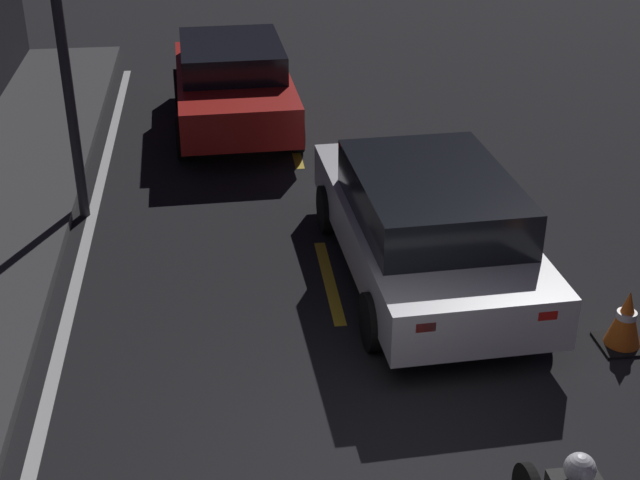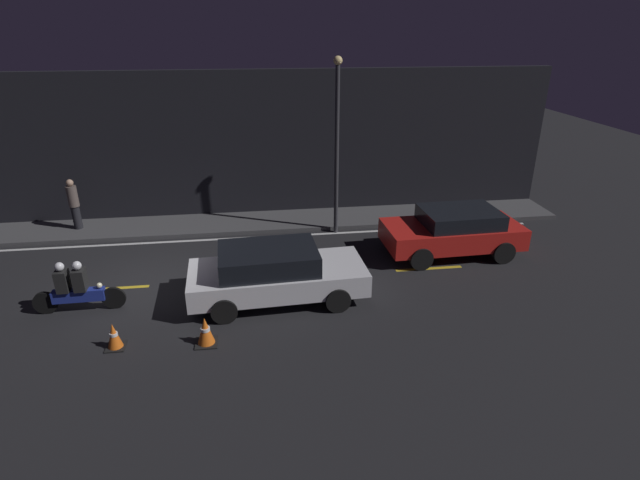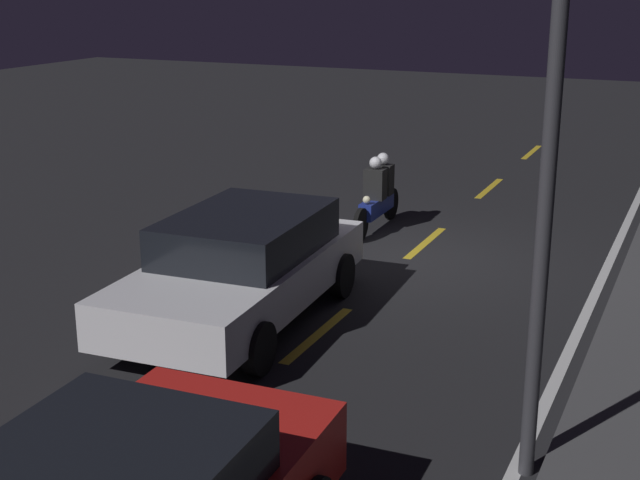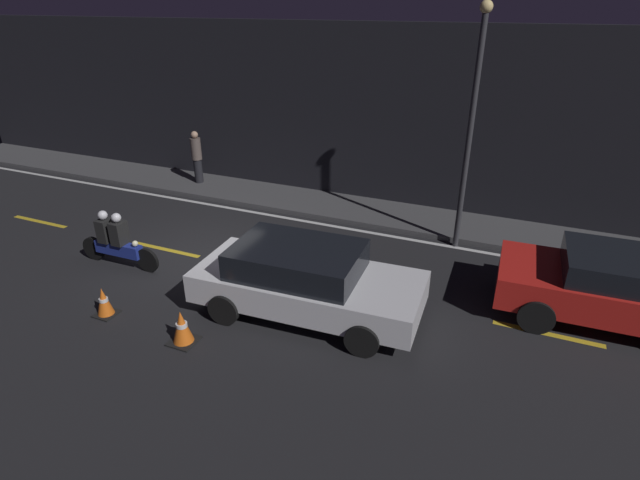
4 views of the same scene
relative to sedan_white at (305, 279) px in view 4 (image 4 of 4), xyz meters
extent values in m
plane|color=black|center=(-3.43, 1.14, -0.77)|extent=(56.00, 56.00, 0.00)
cube|color=#424244|center=(-3.43, 5.40, -0.70)|extent=(28.00, 1.94, 0.14)
cube|color=black|center=(-3.43, 6.52, 1.84)|extent=(28.00, 0.30, 5.23)
cube|color=gold|center=(-8.93, 1.14, -0.77)|extent=(2.00, 0.14, 0.01)
cube|color=gold|center=(-4.43, 1.14, -0.77)|extent=(2.00, 0.14, 0.01)
cube|color=gold|center=(0.07, 1.14, -0.77)|extent=(2.00, 0.14, 0.01)
cube|color=gold|center=(4.57, 1.14, -0.77)|extent=(2.00, 0.14, 0.01)
cube|color=silver|center=(-3.43, 4.18, -0.77)|extent=(25.20, 0.14, 0.01)
cube|color=silver|center=(0.07, 0.00, -0.16)|extent=(4.59, 2.12, 0.59)
cube|color=black|center=(-0.16, -0.01, 0.40)|extent=(2.56, 1.83, 0.54)
cube|color=red|center=(-2.18, 0.51, -0.01)|extent=(0.07, 0.20, 0.10)
cube|color=red|center=(-2.12, -0.72, -0.01)|extent=(0.07, 0.20, 0.10)
cylinder|color=black|center=(1.42, 1.00, -0.45)|extent=(0.65, 0.21, 0.64)
cylinder|color=black|center=(1.51, -0.85, -0.45)|extent=(0.65, 0.21, 0.64)
cylinder|color=black|center=(-1.37, 0.86, -0.45)|extent=(0.65, 0.21, 0.64)
cylinder|color=black|center=(-1.28, -0.99, -0.45)|extent=(0.65, 0.21, 0.64)
cube|color=red|center=(5.57, 2.08, -0.11)|extent=(4.23, 2.02, 0.64)
cube|color=black|center=(5.78, 2.09, 0.44)|extent=(2.35, 1.77, 0.46)
cylinder|color=black|center=(4.31, 1.11, -0.43)|extent=(0.69, 0.20, 0.68)
cylinder|color=black|center=(4.24, 2.95, -0.43)|extent=(0.69, 0.20, 0.68)
cylinder|color=black|center=(-4.07, 0.07, -0.48)|extent=(0.59, 0.09, 0.59)
cylinder|color=black|center=(-5.69, 0.04, -0.48)|extent=(0.59, 0.11, 0.59)
cube|color=navy|center=(-4.88, 0.05, -0.33)|extent=(1.24, 0.26, 0.30)
sphere|color=#F2EABF|center=(-4.35, 0.06, -0.10)|extent=(0.14, 0.14, 0.14)
cube|color=black|center=(-4.78, 0.05, 0.10)|extent=(0.29, 0.36, 0.55)
sphere|color=silver|center=(-4.78, 0.05, 0.48)|extent=(0.22, 0.22, 0.22)
cube|color=black|center=(-5.18, 0.05, 0.10)|extent=(0.29, 0.36, 0.55)
sphere|color=silver|center=(-5.18, 0.05, 0.48)|extent=(0.22, 0.22, 0.22)
cube|color=black|center=(-3.66, -1.69, -0.76)|extent=(0.42, 0.42, 0.03)
cone|color=orange|center=(-3.66, -1.69, -0.45)|extent=(0.32, 0.32, 0.58)
cylinder|color=white|center=(-3.66, -1.69, -0.42)|extent=(0.18, 0.18, 0.07)
cube|color=black|center=(-1.66, -1.81, -0.76)|extent=(0.50, 0.50, 0.03)
cone|color=orange|center=(-1.66, -1.81, -0.42)|extent=(0.38, 0.38, 0.64)
cylinder|color=white|center=(-1.66, -1.81, -0.39)|extent=(0.21, 0.21, 0.08)
cylinder|color=black|center=(-6.51, 5.49, -0.23)|extent=(0.28, 0.28, 0.80)
cylinder|color=#594C47|center=(-6.51, 5.49, 0.53)|extent=(0.34, 0.34, 0.71)
sphere|color=tan|center=(-6.51, 5.49, 1.00)|extent=(0.23, 0.23, 0.23)
cylinder|color=#333338|center=(2.30, 4.28, 1.98)|extent=(0.14, 0.14, 5.50)
sphere|color=#F9D88C|center=(2.30, 4.28, 4.85)|extent=(0.28, 0.28, 0.28)
camera|label=1|loc=(-9.18, 2.37, 4.66)|focal=50.00mm
camera|label=2|loc=(-0.38, -11.47, 5.87)|focal=28.00mm
camera|label=3|loc=(9.77, 5.56, 3.69)|focal=50.00mm
camera|label=4|loc=(3.66, -7.73, 4.98)|focal=28.00mm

